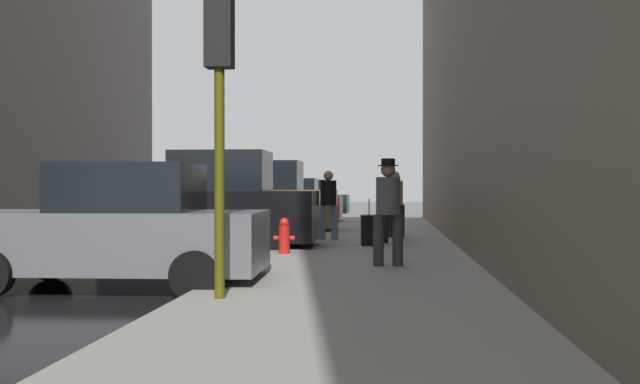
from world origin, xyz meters
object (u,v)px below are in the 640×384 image
object	(u,v)px
pedestrian_in_red_jacket	(391,202)
pedestrian_with_beanie	(388,206)
traffic_light	(220,76)
parked_black_suv	(215,206)
rolling_suitcase	(369,230)
parked_gray_coupe	(119,230)
pedestrian_in_jeans	(328,201)
parked_bronze_suv	(262,201)
pedestrian_in_tan_coat	(395,201)
parked_dark_green_sedan	(304,200)
fire_hydrant	(284,236)
parked_red_hatchback	(288,203)

from	to	relation	value
pedestrian_in_red_jacket	pedestrian_with_beanie	distance (m)	4.91
traffic_light	pedestrian_in_red_jacket	world-z (taller)	traffic_light
parked_black_suv	rolling_suitcase	bearing A→B (deg)	8.05
parked_black_suv	traffic_light	xyz separation A→B (m)	(1.85, -7.33, 1.73)
parked_gray_coupe	pedestrian_in_jeans	bearing A→B (deg)	73.16
parked_black_suv	pedestrian_with_beanie	bearing A→B (deg)	-44.04
pedestrian_in_red_jacket	pedestrian_in_jeans	distance (m)	1.79
pedestrian_in_red_jacket	pedestrian_in_jeans	size ratio (longest dim) A/B	1.00
parked_gray_coupe	traffic_light	xyz separation A→B (m)	(1.85, -1.62, 1.91)
parked_bronze_suv	pedestrian_with_beanie	xyz separation A→B (m)	(3.83, -9.69, 0.10)
parked_black_suv	pedestrian_in_tan_coat	bearing A→B (deg)	37.04
parked_dark_green_sedan	pedestrian_in_red_jacket	xyz separation A→B (m)	(3.92, -15.78, 0.26)
traffic_light	parked_bronze_suv	bearing A→B (deg)	97.92
fire_hydrant	pedestrian_in_jeans	size ratio (longest dim) A/B	0.41
parked_bronze_suv	pedestrian_with_beanie	distance (m)	10.42
parked_gray_coupe	pedestrian_in_jeans	xyz separation A→B (m)	(2.36, 7.80, 0.26)
pedestrian_in_jeans	pedestrian_in_tan_coat	bearing A→B (deg)	29.43
parked_bronze_suv	pedestrian_in_jeans	distance (m)	4.55
fire_hydrant	pedestrian_in_jeans	distance (m)	3.87
rolling_suitcase	pedestrian_in_tan_coat	bearing A→B (deg)	76.50
parked_bronze_suv	traffic_light	distance (m)	13.56
parked_gray_coupe	parked_bronze_suv	bearing A→B (deg)	90.00
parked_dark_green_sedan	pedestrian_in_jeans	bearing A→B (deg)	-80.98
fire_hydrant	pedestrian_in_jeans	xyz separation A→B (m)	(0.56, 3.79, 0.61)
fire_hydrant	pedestrian_in_tan_coat	distance (m)	5.26
traffic_light	pedestrian_with_beanie	xyz separation A→B (m)	(1.98, 3.63, -1.62)
pedestrian_with_beanie	pedestrian_in_jeans	distance (m)	5.99
fire_hydrant	rolling_suitcase	size ratio (longest dim) A/B	0.68
parked_dark_green_sedan	fire_hydrant	xyz separation A→B (m)	(1.80, -18.67, -0.35)
parked_gray_coupe	parked_black_suv	size ratio (longest dim) A/B	0.92
parked_gray_coupe	pedestrian_in_jeans	size ratio (longest dim) A/B	2.49
parked_red_hatchback	parked_dark_green_sedan	size ratio (longest dim) A/B	0.99
fire_hydrant	pedestrian_in_tan_coat	size ratio (longest dim) A/B	0.41
parked_gray_coupe	traffic_light	distance (m)	3.12
parked_gray_coupe	parked_dark_green_sedan	distance (m)	22.68
parked_black_suv	parked_red_hatchback	distance (m)	11.89
parked_dark_green_sedan	pedestrian_with_beanie	xyz separation A→B (m)	(3.83, -20.68, 0.29)
parked_black_suv	parked_bronze_suv	bearing A→B (deg)	90.00
fire_hydrant	traffic_light	xyz separation A→B (m)	(0.05, -5.64, 2.26)
traffic_light	parked_dark_green_sedan	bearing A→B (deg)	94.36
pedestrian_in_red_jacket	pedestrian_with_beanie	size ratio (longest dim) A/B	0.96
traffic_light	rolling_suitcase	world-z (taller)	traffic_light
parked_dark_green_sedan	rolling_suitcase	world-z (taller)	parked_dark_green_sedan
pedestrian_in_red_jacket	parked_dark_green_sedan	bearing A→B (deg)	103.94
pedestrian_in_red_jacket	pedestrian_with_beanie	world-z (taller)	pedestrian_with_beanie
parked_dark_green_sedan	pedestrian_in_jeans	distance (m)	15.07
parked_black_suv	fire_hydrant	distance (m)	2.53
pedestrian_in_red_jacket	pedestrian_with_beanie	xyz separation A→B (m)	(-0.09, -4.91, 0.03)
parked_bronze_suv	pedestrian_with_beanie	bearing A→B (deg)	-68.44
parked_bronze_suv	parked_red_hatchback	distance (m)	5.90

